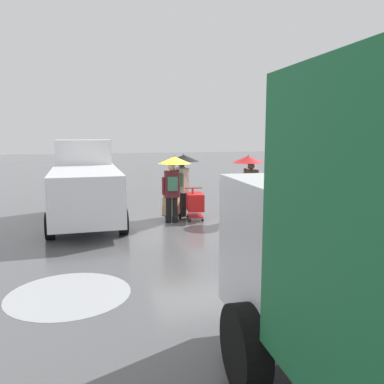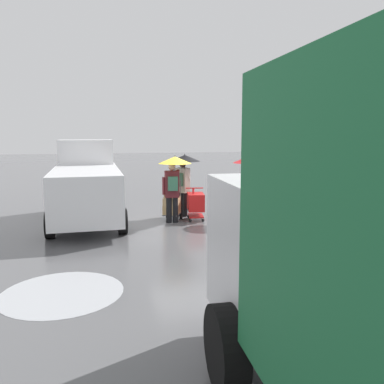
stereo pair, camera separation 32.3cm
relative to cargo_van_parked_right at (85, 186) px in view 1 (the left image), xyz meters
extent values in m
plane|color=#5B5B5E|center=(-3.21, 1.17, -1.18)|extent=(90.00, 90.00, 0.00)
cylinder|color=silver|center=(-5.68, 0.28, -1.18)|extent=(2.01, 2.01, 0.01)
cylinder|color=#ADAFB5|center=(0.30, 5.92, -1.18)|extent=(2.18, 2.18, 0.01)
cube|color=white|center=(0.00, 0.26, -0.12)|extent=(2.06, 5.24, 1.40)
cube|color=white|center=(0.03, -1.64, 1.00)|extent=(1.87, 1.43, 0.84)
cube|color=black|center=(0.04, -2.36, 0.20)|extent=(1.66, 0.09, 0.63)
cube|color=#232326|center=(0.04, -2.40, -0.86)|extent=(1.96, 0.20, 0.24)
cylinder|color=black|center=(1.00, -1.33, -0.82)|extent=(0.25, 0.72, 0.72)
cylinder|color=black|center=(-0.95, -1.37, -0.82)|extent=(0.25, 0.72, 0.72)
cylinder|color=black|center=(0.95, 1.89, -0.82)|extent=(0.25, 0.72, 0.72)
cylinder|color=black|center=(-1.01, 1.86, -0.82)|extent=(0.25, 0.72, 0.72)
cube|color=silver|center=(-2.95, 8.69, 0.20)|extent=(2.26, 1.88, 1.80)
cube|color=black|center=(-2.98, 7.77, 0.52)|extent=(1.98, 0.13, 0.81)
cylinder|color=black|center=(-1.74, 9.13, -0.70)|extent=(0.33, 0.97, 0.96)
cube|color=red|center=(-3.47, 0.55, -0.58)|extent=(0.62, 0.82, 0.56)
cube|color=red|center=(-3.47, 0.55, -1.04)|extent=(0.56, 0.74, 0.04)
cylinder|color=red|center=(-3.52, 0.13, -0.18)|extent=(0.58, 0.12, 0.04)
sphere|color=black|center=(-3.63, 0.88, -1.13)|extent=(0.10, 0.10, 0.10)
sphere|color=black|center=(-3.22, 0.82, -1.13)|extent=(0.10, 0.10, 0.10)
sphere|color=black|center=(-3.71, 0.27, -1.13)|extent=(0.10, 0.10, 0.10)
sphere|color=black|center=(-3.30, 0.22, -1.13)|extent=(0.10, 0.10, 0.10)
cylinder|color=red|center=(-3.37, 0.63, -0.48)|extent=(0.11, 0.29, 0.69)
cube|color=#515156|center=(-2.68, 0.49, -0.96)|extent=(0.69, 0.75, 0.03)
cylinder|color=#515156|center=(-3.01, 0.31, -0.41)|extent=(0.04, 0.04, 1.10)
cylinder|color=#515156|center=(-2.61, 0.12, -0.41)|extent=(0.04, 0.04, 1.10)
cylinder|color=black|center=(-3.03, 0.32, -1.08)|extent=(0.13, 0.20, 0.20)
cylinder|color=black|center=(-2.59, 0.11, -1.08)|extent=(0.13, 0.20, 0.20)
cube|color=tan|center=(-2.68, 0.49, -0.80)|extent=(0.67, 0.72, 0.29)
cube|color=tan|center=(-2.68, 0.49, -0.53)|extent=(0.66, 0.71, 0.25)
cube|color=tan|center=(-2.68, 0.49, -0.28)|extent=(0.58, 0.69, 0.25)
cylinder|color=black|center=(-2.54, 0.75, -0.77)|extent=(0.18, 0.18, 0.82)
cylinder|color=black|center=(-2.74, 0.76, -0.77)|extent=(0.18, 0.18, 0.82)
cube|color=#5B1E23|center=(-2.64, 0.76, 0.06)|extent=(0.45, 0.30, 0.84)
sphere|color=beige|center=(-2.64, 0.76, 0.60)|extent=(0.22, 0.22, 0.22)
cylinder|color=#5B1E23|center=(-2.38, 0.75, 0.01)|extent=(0.10, 0.10, 0.55)
cylinder|color=#5B1E23|center=(-2.82, 0.75, 0.28)|extent=(0.11, 0.31, 0.50)
cylinder|color=#333338|center=(-2.74, 0.76, 0.44)|extent=(0.02, 0.02, 0.86)
cone|color=yellow|center=(-2.74, 0.76, 0.82)|extent=(1.04, 1.04, 0.22)
sphere|color=#333338|center=(-2.74, 0.76, 0.95)|extent=(0.04, 0.04, 0.04)
cube|color=#33664C|center=(-2.63, 0.96, 0.10)|extent=(0.31, 0.17, 0.44)
cylinder|color=black|center=(-5.30, 1.08, -0.77)|extent=(0.18, 0.18, 0.82)
cylinder|color=black|center=(-5.11, 1.04, -0.77)|extent=(0.18, 0.18, 0.82)
cube|color=#473323|center=(-5.21, 1.06, 0.06)|extent=(0.49, 0.37, 0.84)
sphere|color=brown|center=(-5.21, 1.06, 0.60)|extent=(0.22, 0.22, 0.22)
cylinder|color=#473323|center=(-5.46, 1.11, 0.01)|extent=(0.10, 0.10, 0.55)
cylinder|color=#473323|center=(-5.03, 1.04, 0.28)|extent=(0.16, 0.32, 0.50)
cylinder|color=#333338|center=(-5.11, 1.04, 0.44)|extent=(0.02, 0.02, 0.86)
cone|color=red|center=(-5.11, 1.04, 0.82)|extent=(1.04, 1.04, 0.22)
sphere|color=#333338|center=(-5.11, 1.04, 0.95)|extent=(0.04, 0.04, 0.04)
cube|color=black|center=(-5.25, 0.86, 0.10)|extent=(0.33, 0.22, 0.44)
cylinder|color=black|center=(-3.13, -0.27, -0.77)|extent=(0.18, 0.18, 0.82)
cylinder|color=black|center=(-3.24, -0.11, -0.77)|extent=(0.18, 0.18, 0.82)
cube|color=#B2A899|center=(-3.18, -0.19, 0.06)|extent=(0.49, 0.52, 0.84)
sphere|color=brown|center=(-3.18, -0.19, 0.60)|extent=(0.22, 0.22, 0.22)
cylinder|color=#B2A899|center=(-3.03, -0.40, 0.01)|extent=(0.10, 0.10, 0.55)
cylinder|color=#B2A899|center=(-3.31, -0.06, 0.28)|extent=(0.30, 0.26, 0.50)
cylinder|color=#333338|center=(-3.24, -0.11, 0.44)|extent=(0.02, 0.02, 0.86)
cone|color=black|center=(-3.24, -0.11, 0.82)|extent=(1.04, 1.04, 0.22)
sphere|color=#333338|center=(-3.24, -0.11, 0.95)|extent=(0.04, 0.04, 0.04)
cube|color=#33664C|center=(-3.02, -0.07, 0.10)|extent=(0.31, 0.34, 0.44)
camera|label=1|loc=(-0.11, 13.01, 1.67)|focal=37.34mm
camera|label=2|loc=(-0.43, 13.08, 1.67)|focal=37.34mm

